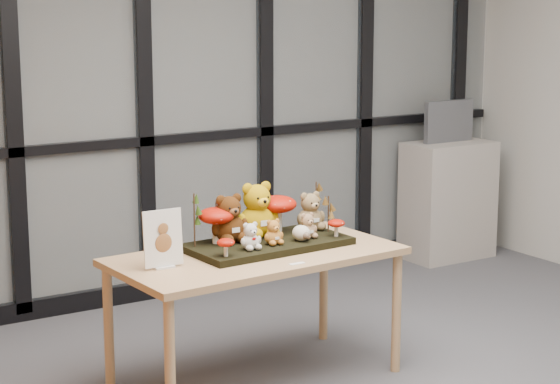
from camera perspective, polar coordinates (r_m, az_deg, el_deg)
room_shell at (r=4.66m, az=10.40°, el=7.23°), size 5.00×5.00×5.00m
glass_partition at (r=6.70m, az=-4.16°, el=6.28°), size 4.90×0.06×2.78m
display_table at (r=5.17m, az=-1.36°, el=-4.16°), size 1.50×0.80×0.69m
diorama_tray at (r=5.25m, az=-0.71°, el=-2.95°), size 0.86×0.46×0.04m
bear_pooh_yellow at (r=5.31m, az=-1.32°, el=-0.83°), size 0.26×0.23×0.32m
bear_brown_medium at (r=5.20m, az=-2.90°, el=-1.34°), size 0.22×0.20×0.28m
bear_tan_back at (r=5.47m, az=1.70°, el=-0.96°), size 0.18×0.17×0.23m
bear_small_yellow at (r=5.16m, az=-0.38°, el=-2.18°), size 0.12×0.11×0.14m
bear_white_bow at (r=5.06m, az=-1.68°, el=-2.40°), size 0.12×0.11×0.15m
bear_beige_small at (r=5.29m, az=1.55°, el=-1.82°), size 0.12×0.11×0.15m
plush_cream_hedgehog at (r=5.24m, az=1.20°, el=-2.28°), size 0.07×0.07×0.09m
mushroom_back_left at (r=5.18m, az=-3.61°, el=-1.79°), size 0.19×0.19×0.21m
mushroom_back_right at (r=5.40m, az=-0.12°, el=-1.15°), size 0.20×0.20×0.22m
mushroom_front_left at (r=4.94m, az=-3.07°, el=-3.08°), size 0.09×0.09×0.10m
mushroom_front_right at (r=5.34m, az=3.19°, el=-1.98°), size 0.09×0.09×0.10m
sprig_green_far_left at (r=5.11m, az=-4.84°, el=-1.59°), size 0.05×0.05×0.28m
sprig_green_mid_left at (r=5.24m, az=-3.60°, el=-1.64°), size 0.05×0.05×0.21m
sprig_dry_far_right at (r=5.51m, az=2.04°, el=-0.73°), size 0.05×0.05×0.26m
sprig_dry_mid_right at (r=5.43m, az=2.74°, el=-1.23°), size 0.05×0.05×0.20m
sprig_green_centre at (r=5.32m, az=-2.51°, el=-1.72°), size 0.05×0.05×0.16m
sign_holder at (r=4.87m, az=-6.60°, el=-2.78°), size 0.20×0.06×0.28m
label_card at (r=4.95m, az=0.96°, el=-4.05°), size 0.08×0.03×0.00m
cabinet at (r=7.75m, az=9.43°, el=-0.45°), size 0.66×0.39×0.89m
monitor at (r=7.67m, az=9.48°, el=3.95°), size 0.44×0.05×0.31m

